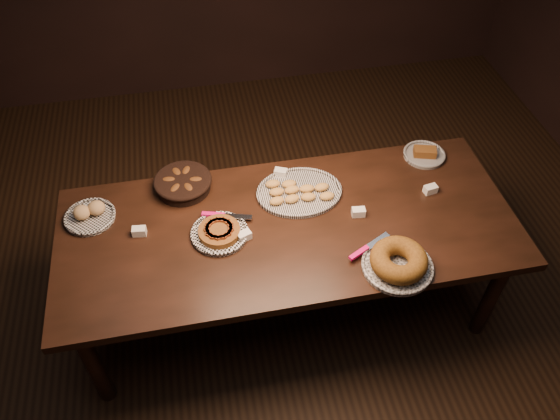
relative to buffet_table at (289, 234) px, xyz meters
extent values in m
plane|color=black|center=(0.00, 0.00, -0.68)|extent=(5.00, 5.00, 0.00)
cube|color=black|center=(0.00, 0.00, 0.05)|extent=(2.40, 1.00, 0.05)
cylinder|color=black|center=(-1.08, -0.38, -0.33)|extent=(0.08, 0.08, 0.70)
cylinder|color=black|center=(1.08, -0.38, -0.33)|extent=(0.08, 0.08, 0.70)
cylinder|color=black|center=(-1.08, 0.38, -0.33)|extent=(0.08, 0.08, 0.70)
cylinder|color=black|center=(1.08, 0.38, -0.33)|extent=(0.08, 0.08, 0.70)
torus|color=white|center=(-0.36, 0.00, 0.09)|extent=(0.30, 0.30, 0.02)
cylinder|color=#552E11|center=(-0.36, 0.00, 0.10)|extent=(0.25, 0.25, 0.03)
cube|color=#5A200F|center=(-0.30, 0.01, 0.13)|extent=(0.03, 0.08, 0.01)
cube|color=#5A200F|center=(-0.32, 0.04, 0.13)|extent=(0.06, 0.07, 0.01)
cube|color=#5A200F|center=(-0.34, 0.05, 0.13)|extent=(0.08, 0.05, 0.01)
cube|color=#5A200F|center=(-0.37, 0.06, 0.13)|extent=(0.07, 0.02, 0.01)
cube|color=#5A200F|center=(-0.39, 0.05, 0.13)|extent=(0.07, 0.06, 0.01)
cube|color=#5A200F|center=(-0.41, 0.03, 0.13)|extent=(0.06, 0.07, 0.01)
cube|color=#5A200F|center=(-0.42, 0.00, 0.13)|extent=(0.03, 0.07, 0.01)
cube|color=#5A200F|center=(-0.42, -0.02, 0.13)|extent=(0.05, 0.08, 0.01)
cube|color=#5A200F|center=(-0.40, -0.05, 0.13)|extent=(0.07, 0.06, 0.01)
cube|color=#5A200F|center=(-0.37, -0.06, 0.13)|extent=(0.08, 0.04, 0.01)
cube|color=#5A200F|center=(-0.35, -0.06, 0.13)|extent=(0.08, 0.04, 0.01)
cube|color=#5A200F|center=(-0.32, -0.04, 0.13)|extent=(0.07, 0.07, 0.01)
cube|color=#5A200F|center=(-0.31, -0.02, 0.13)|extent=(0.04, 0.08, 0.01)
cube|color=#F10C6F|center=(-0.38, 0.12, 0.10)|extent=(0.12, 0.06, 0.02)
cube|color=silver|center=(-0.26, 0.09, 0.10)|extent=(0.15, 0.07, 0.00)
torus|color=black|center=(0.10, 0.22, 0.09)|extent=(0.38, 0.38, 0.02)
ellipsoid|color=#A77430|center=(-0.03, 0.15, 0.11)|extent=(0.09, 0.07, 0.04)
ellipsoid|color=#A77430|center=(0.05, 0.15, 0.11)|extent=(0.09, 0.07, 0.04)
ellipsoid|color=#A77430|center=(0.14, 0.15, 0.11)|extent=(0.09, 0.06, 0.04)
ellipsoid|color=#A77430|center=(0.24, 0.14, 0.11)|extent=(0.08, 0.06, 0.04)
ellipsoid|color=#A77430|center=(-0.02, 0.22, 0.11)|extent=(0.09, 0.06, 0.04)
ellipsoid|color=#A77430|center=(0.06, 0.22, 0.11)|extent=(0.09, 0.06, 0.04)
ellipsoid|color=#A77430|center=(0.15, 0.22, 0.11)|extent=(0.08, 0.06, 0.04)
ellipsoid|color=#A77430|center=(0.23, 0.21, 0.11)|extent=(0.09, 0.06, 0.04)
ellipsoid|color=#A77430|center=(-0.03, 0.29, 0.11)|extent=(0.08, 0.05, 0.04)
ellipsoid|color=#A77430|center=(0.06, 0.27, 0.11)|extent=(0.08, 0.06, 0.04)
torus|color=black|center=(0.46, -0.38, 0.09)|extent=(0.35, 0.35, 0.02)
torus|color=brown|center=(0.46, -0.38, 0.13)|extent=(0.33, 0.33, 0.10)
cube|color=#F10C6F|center=(0.30, -0.27, 0.10)|extent=(0.12, 0.08, 0.02)
cube|color=silver|center=(0.41, -0.21, 0.10)|extent=(0.15, 0.10, 0.00)
cylinder|color=black|center=(-0.52, 0.38, 0.11)|extent=(0.34, 0.34, 0.07)
torus|color=black|center=(-0.52, 0.38, 0.14)|extent=(0.32, 0.32, 0.03)
ellipsoid|color=#37180B|center=(-0.45, 0.37, 0.13)|extent=(0.10, 0.07, 0.04)
ellipsoid|color=#37180B|center=(-0.49, 0.45, 0.13)|extent=(0.08, 0.11, 0.04)
ellipsoid|color=#37180B|center=(-0.55, 0.45, 0.13)|extent=(0.08, 0.11, 0.04)
ellipsoid|color=#37180B|center=(-0.59, 0.39, 0.13)|extent=(0.10, 0.07, 0.04)
ellipsoid|color=#37180B|center=(-0.56, 0.32, 0.13)|extent=(0.10, 0.11, 0.04)
ellipsoid|color=#37180B|center=(-0.49, 0.31, 0.13)|extent=(0.08, 0.11, 0.04)
torus|color=white|center=(-1.02, 0.25, 0.09)|extent=(0.27, 0.27, 0.02)
ellipsoid|color=tan|center=(-1.05, 0.25, 0.12)|extent=(0.09, 0.09, 0.07)
ellipsoid|color=tan|center=(-0.98, 0.27, 0.12)|extent=(0.09, 0.09, 0.07)
torus|color=black|center=(0.90, 0.38, 0.09)|extent=(0.25, 0.25, 0.02)
cube|color=#552E11|center=(0.90, 0.38, 0.11)|extent=(0.14, 0.11, 0.05)
cube|color=white|center=(-0.24, -0.05, 0.10)|extent=(0.08, 0.07, 0.04)
cube|color=white|center=(0.03, 0.38, 0.10)|extent=(0.08, 0.07, 0.04)
cube|color=white|center=(0.38, 0.00, 0.10)|extent=(0.07, 0.05, 0.04)
cube|color=white|center=(-0.77, 0.09, 0.10)|extent=(0.07, 0.05, 0.04)
cube|color=white|center=(0.82, 0.09, 0.10)|extent=(0.08, 0.06, 0.04)
camera|label=1|loc=(-0.41, -1.86, 2.20)|focal=35.00mm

